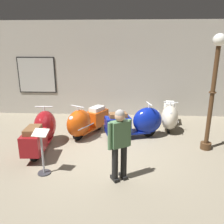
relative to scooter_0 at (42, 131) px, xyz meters
name	(u,v)px	position (x,y,z in m)	size (l,w,h in m)	color
ground_plane	(104,151)	(1.68, -0.14, -0.50)	(60.00, 60.00, 0.00)	gray
showroom_back_wall	(111,70)	(1.66, 3.24, 1.28)	(18.00, 0.24, 3.57)	#ADA89E
scooter_0	(42,131)	(0.00, 0.00, 0.00)	(0.62, 1.81, 1.09)	black
scooter_1	(85,122)	(1.01, 0.86, -0.03)	(1.25, 1.71, 1.04)	black
scooter_2	(139,122)	(2.62, 0.88, -0.02)	(1.79, 0.93, 1.05)	black
scooter_3	(169,116)	(3.68, 1.63, -0.04)	(0.75, 1.71, 1.01)	black
lamppost	(213,87)	(4.40, 0.18, 1.20)	(0.30, 0.30, 2.97)	#472D19
visitor_0	(120,141)	(2.10, -1.40, 0.38)	(0.46, 0.36, 1.52)	black
info_stanchion	(43,156)	(0.46, -1.26, -0.08)	(0.35, 0.28, 1.01)	#333338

